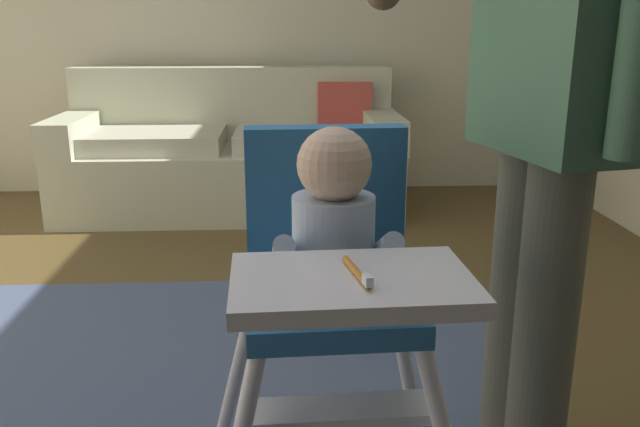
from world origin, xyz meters
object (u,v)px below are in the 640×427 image
object	(u,v)px
adult_standing	(550,107)
toy_ball	(321,315)
high_chair	(332,261)
couch	(233,156)

from	to	relation	value
adult_standing	toy_ball	distance (m)	1.25
high_chair	toy_ball	bearing A→B (deg)	176.05
high_chair	toy_ball	size ratio (longest dim) A/B	4.96
couch	high_chair	bearing A→B (deg)	8.91
toy_ball	high_chair	bearing A→B (deg)	-91.60
high_chair	adult_standing	bearing A→B (deg)	98.80
couch	toy_ball	world-z (taller)	couch
high_chair	toy_ball	xyz separation A→B (m)	(0.02, 0.90, -0.54)
toy_ball	couch	bearing A→B (deg)	103.87
adult_standing	high_chair	bearing A→B (deg)	-0.19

